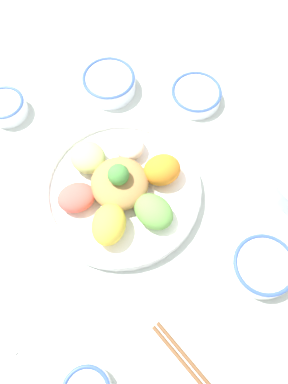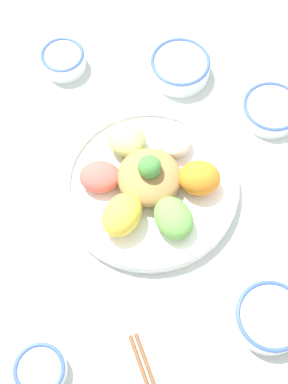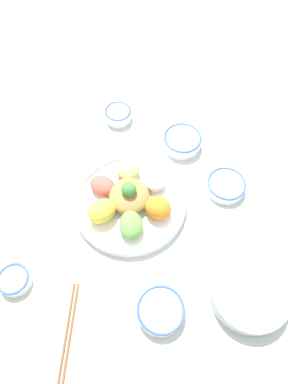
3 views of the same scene
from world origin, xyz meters
name	(u,v)px [view 3 (image 3 of 3)]	position (x,y,z in m)	size (l,w,h in m)	color
ground_plane	(141,202)	(0.00, 0.00, 0.00)	(2.40, 2.40, 0.00)	silver
salad_platter	(129,200)	(0.03, -0.01, 0.03)	(0.32, 0.32, 0.11)	white
sauce_bowl_red	(14,280)	(0.38, 0.10, 0.02)	(0.08, 0.08, 0.03)	white
rice_bowl_blue	(182,141)	(-0.20, -0.15, 0.02)	(0.12, 0.12, 0.04)	white
sauce_bowl_dark	(161,311)	(0.06, 0.30, 0.02)	(0.12, 0.12, 0.04)	white
rice_bowl_plain	(226,185)	(-0.25, 0.05, 0.02)	(0.11, 0.11, 0.03)	white
sauce_bowl_far	(118,114)	(-0.04, -0.32, 0.02)	(0.09, 0.09, 0.04)	white
side_serving_bowl	(249,293)	(-0.15, 0.34, 0.03)	(0.19, 0.19, 0.05)	#A8B2BC
chopsticks_pair_near	(68,335)	(0.29, 0.27, 0.00)	(0.11, 0.22, 0.01)	brown
serving_spoon_main	(9,206)	(0.36, -0.12, 0.00)	(0.05, 0.13, 0.01)	white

